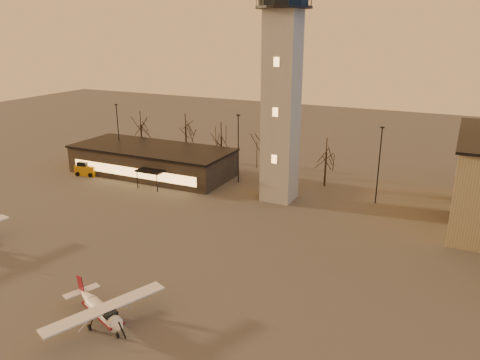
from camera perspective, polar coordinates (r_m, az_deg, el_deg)
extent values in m
plane|color=#464341|center=(39.47, -11.92, -15.95)|extent=(220.00, 220.00, 0.00)
cube|color=gray|center=(60.01, 5.04, 8.54)|extent=(4.00, 4.00, 24.00)
cylinder|color=black|center=(59.25, 5.38, 20.21)|extent=(6.80, 6.80, 0.30)
cube|color=black|center=(74.35, -10.65, 2.25)|extent=(25.00, 10.00, 4.00)
cube|color=black|center=(73.81, -10.75, 3.85)|extent=(25.40, 10.40, 0.30)
cube|color=#F5AF55|center=(70.66, -13.02, 0.92)|extent=(22.00, 0.08, 1.40)
cube|color=black|center=(67.27, -10.92, 1.09)|extent=(4.00, 2.00, 0.20)
cylinder|color=black|center=(80.02, -14.59, 5.31)|extent=(0.16, 0.16, 10.00)
cube|color=black|center=(79.12, -14.87, 8.87)|extent=(0.50, 0.25, 0.18)
cylinder|color=black|center=(68.15, -0.21, 3.74)|extent=(0.16, 0.16, 10.00)
cube|color=black|center=(67.09, -0.22, 7.92)|extent=(0.50, 0.25, 0.18)
cylinder|color=black|center=(62.34, 16.55, 1.61)|extent=(0.16, 0.16, 10.00)
cube|color=black|center=(61.18, 16.97, 6.15)|extent=(0.50, 0.25, 0.18)
cylinder|color=black|center=(85.02, -11.89, 4.75)|extent=(0.28, 0.28, 5.74)
cylinder|color=black|center=(76.57, -2.29, 3.49)|extent=(0.28, 0.28, 5.25)
cylinder|color=black|center=(69.21, 2.75, 2.29)|extent=(0.28, 0.28, 6.16)
cylinder|color=black|center=(68.38, 10.36, 1.30)|extent=(0.28, 0.28, 4.97)
cylinder|color=black|center=(82.13, -6.58, 4.51)|extent=(0.28, 0.28, 5.60)
cylinder|color=silver|center=(38.50, -16.30, -15.32)|extent=(4.20, 2.59, 1.15)
cone|color=silver|center=(36.68, -14.55, -16.98)|extent=(1.15, 1.31, 1.10)
cone|color=silver|center=(40.80, -18.26, -13.26)|extent=(2.33, 1.70, 0.97)
cube|color=black|center=(37.60, -15.73, -15.41)|extent=(1.58, 1.36, 0.62)
cube|color=#5F0D17|center=(38.66, -16.41, -15.25)|extent=(4.87, 2.88, 0.19)
cube|color=silver|center=(37.79, -16.08, -14.74)|extent=(4.87, 9.52, 0.12)
cube|color=silver|center=(41.40, -18.75, -12.68)|extent=(1.83, 3.01, 0.07)
cube|color=#5F0D17|center=(41.17, -18.88, -11.89)|extent=(1.17, 0.52, 1.50)
cube|color=#C0820B|center=(76.59, -18.15, 1.16)|extent=(3.62, 2.40, 1.55)
cube|color=black|center=(76.59, -18.50, 1.81)|extent=(1.83, 1.83, 0.89)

